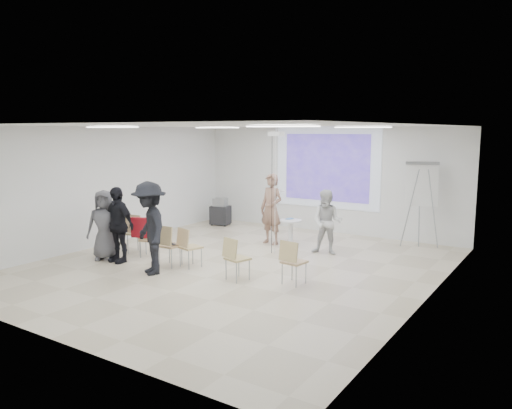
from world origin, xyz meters
The scene contains 30 objects.
floor centered at (0.00, 0.00, -0.05)m, with size 8.00×9.00×0.10m, color beige.
ceiling centered at (0.00, 0.00, 3.05)m, with size 8.00×9.00×0.10m, color white.
wall_back centered at (0.00, 4.55, 1.50)m, with size 8.00×0.10×3.00m, color silver.
wall_left centered at (-4.05, 0.00, 1.50)m, with size 0.10×9.00×3.00m, color silver.
wall_right centered at (4.05, 0.00, 1.50)m, with size 0.10×9.00×3.00m, color silver.
projection_halo centered at (0.00, 4.49, 1.85)m, with size 3.20×0.01×2.30m, color silver.
projection_image centered at (0.00, 4.47, 1.85)m, with size 2.60×0.01×1.90m, color #4630A6.
pedestal_table centered at (0.05, 2.33, 0.38)m, with size 0.61×0.61×0.69m.
player_left centered at (-0.49, 2.28, 1.03)m, with size 0.75×0.51×2.06m, color #966F5C.
player_right centered at (1.17, 2.07, 0.85)m, with size 0.82×0.65×1.70m, color silver.
controller_left centered at (-0.31, 2.53, 1.35)m, with size 0.04×0.13×0.04m, color white.
controller_right centered at (0.99, 2.32, 1.14)m, with size 0.04×0.13×0.04m, color silver.
chair_far_left centered at (-2.62, -0.37, 0.57)m, with size 0.50×0.53×0.96m.
chair_left_mid centered at (-2.15, -0.46, 0.47)m, with size 0.49×0.51×0.80m.
chair_left_inner centered at (-1.20, -0.81, 0.54)m, with size 0.45×0.48×0.91m.
chair_center centered at (-0.81, -0.63, 0.51)m, with size 0.50×0.52×0.86m.
chair_right_inner centered at (0.58, -0.85, 0.51)m, with size 0.50×0.52×0.86m.
chair_right_far centered at (1.63, -0.47, 0.51)m, with size 0.45×0.48×0.86m.
red_jacket centered at (-2.18, -0.62, 0.72)m, with size 0.48×0.11×0.46m, color maroon.
laptop centered at (-1.21, -0.71, 0.49)m, with size 0.33×0.24×0.03m, color black.
audience_left centered at (-2.41, -1.10, 0.97)m, with size 1.12×0.67×1.93m, color black.
audience_mid centered at (-1.15, -1.38, 1.07)m, with size 1.39×0.76×2.15m, color black.
audience_outer centered at (-2.84, -1.11, 0.89)m, with size 0.87×0.57×1.77m, color #58575C.
flipchart_easel centered at (2.83, 3.91, 1.58)m, with size 0.87×0.69×2.14m.
av_cart centered at (-3.14, 3.62, 0.38)m, with size 0.64×0.55×0.84m.
ceiling_projector centered at (0.10, 1.49, 2.69)m, with size 0.30×0.25×3.00m.
fluor_panel_nw centered at (-2.00, 2.00, 2.97)m, with size 1.20×0.30×0.02m, color white.
fluor_panel_ne centered at (2.00, 2.00, 2.97)m, with size 1.20×0.30×0.02m, color white.
fluor_panel_sw centered at (-2.00, -1.50, 2.97)m, with size 1.20×0.30×0.02m, color white.
fluor_panel_se centered at (2.00, -1.50, 2.97)m, with size 1.20×0.30×0.02m, color white.
Camera 1 is at (6.05, -8.50, 2.92)m, focal length 35.00 mm.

